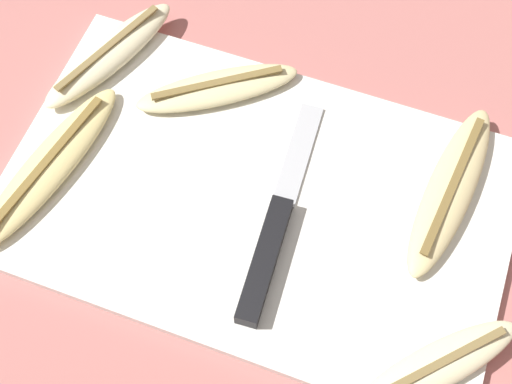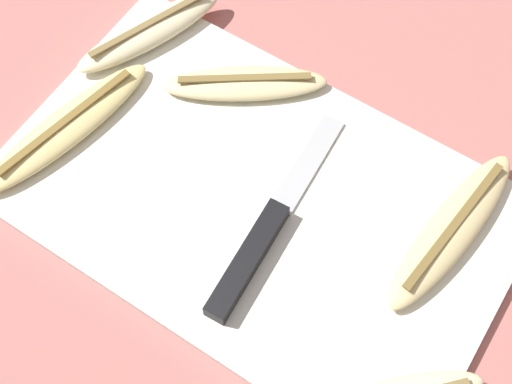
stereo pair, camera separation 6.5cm
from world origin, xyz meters
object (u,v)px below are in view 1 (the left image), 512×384
banana_pale_long (438,365)px  banana_golden_short (50,165)px  banana_mellow_near (450,189)px  banana_soft_right (218,88)px  knife (270,243)px  banana_bright_far (109,54)px

banana_pale_long → banana_golden_short: same height
banana_pale_long → banana_mellow_near: size_ratio=0.70×
banana_soft_right → knife: bearing=-52.9°
banana_pale_long → banana_golden_short: (-0.39, 0.06, -0.00)m
knife → banana_pale_long: (0.17, -0.06, 0.00)m
knife → banana_bright_far: size_ratio=1.34×
banana_bright_far → banana_mellow_near: size_ratio=0.89×
banana_golden_short → banana_bright_far: banana_bright_far is taller
banana_bright_far → knife: bearing=-31.8°
knife → banana_mellow_near: bearing=34.0°
banana_bright_far → banana_soft_right: bearing=0.2°
banana_mellow_near → banana_soft_right: size_ratio=1.24×
banana_golden_short → banana_soft_right: 0.18m
banana_bright_far → banana_mellow_near: banana_bright_far is taller
banana_bright_far → banana_soft_right: (0.12, 0.00, -0.00)m
banana_pale_long → banana_mellow_near: banana_mellow_near is taller
knife → banana_golden_short: (-0.22, 0.00, 0.00)m
banana_bright_far → banana_pale_long: bearing=-26.4°
banana_bright_far → banana_mellow_near: bearing=-4.9°
knife → banana_pale_long: bearing=-22.0°
knife → banana_mellow_near: banana_mellow_near is taller
banana_golden_short → banana_bright_far: (-0.00, 0.13, 0.00)m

